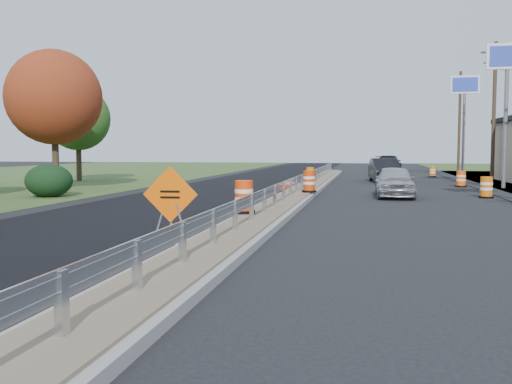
% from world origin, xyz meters
% --- Properties ---
extents(ground, '(140.00, 140.00, 0.00)m').
position_xyz_m(ground, '(0.00, 0.00, 0.00)').
color(ground, black).
rests_on(ground, ground).
extents(milled_overlay, '(7.20, 120.00, 0.01)m').
position_xyz_m(milled_overlay, '(-4.40, 10.00, 0.01)').
color(milled_overlay, black).
rests_on(milled_overlay, ground).
extents(median, '(1.60, 55.00, 0.23)m').
position_xyz_m(median, '(0.00, 8.00, 0.11)').
color(median, gray).
rests_on(median, ground).
extents(guardrail, '(0.10, 46.15, 0.72)m').
position_xyz_m(guardrail, '(0.00, 9.00, 0.73)').
color(guardrail, silver).
rests_on(guardrail, median).
extents(pylon_sign_mid, '(2.20, 0.30, 7.90)m').
position_xyz_m(pylon_sign_mid, '(10.50, 16.00, 6.48)').
color(pylon_sign_mid, slate).
rests_on(pylon_sign_mid, ground).
extents(pylon_sign_north, '(2.20, 0.30, 7.90)m').
position_xyz_m(pylon_sign_north, '(10.50, 30.00, 6.48)').
color(pylon_sign_north, slate).
rests_on(pylon_sign_north, ground).
extents(utility_pole_nmid, '(1.90, 0.26, 9.40)m').
position_xyz_m(utility_pole_nmid, '(11.50, 24.00, 4.93)').
color(utility_pole_nmid, '#473523').
rests_on(utility_pole_nmid, ground).
extents(utility_pole_north, '(1.90, 0.26, 9.40)m').
position_xyz_m(utility_pole_north, '(11.50, 39.00, 4.93)').
color(utility_pole_north, '#473523').
rests_on(utility_pole_north, ground).
extents(hedge_north, '(2.09, 2.09, 1.52)m').
position_xyz_m(hedge_north, '(-11.00, 6.00, 0.76)').
color(hedge_north, black).
rests_on(hedge_north, ground).
extents(tree_near_red, '(4.95, 4.95, 7.35)m').
position_xyz_m(tree_near_red, '(-13.00, 10.00, 4.86)').
color(tree_near_red, '#473523').
rests_on(tree_near_red, ground).
extents(tree_near_back, '(4.29, 4.29, 6.37)m').
position_xyz_m(tree_near_back, '(-16.00, 18.00, 4.21)').
color(tree_near_back, '#473523').
rests_on(tree_near_back, ground).
extents(caution_sign, '(1.31, 0.54, 1.80)m').
position_xyz_m(caution_sign, '(-1.32, -4.91, 0.46)').
color(caution_sign, white).
rests_on(caution_sign, ground).
extents(barrel_median_near, '(0.68, 0.68, 1.00)m').
position_xyz_m(barrel_median_near, '(-0.55, -0.48, 0.71)').
color(barrel_median_near, black).
rests_on(barrel_median_near, median).
extents(barrel_median_mid, '(0.66, 0.66, 0.97)m').
position_xyz_m(barrel_median_mid, '(0.55, 8.30, 0.70)').
color(barrel_median_mid, black).
rests_on(barrel_median_mid, median).
extents(barrel_median_far, '(0.59, 0.59, 0.86)m').
position_xyz_m(barrel_median_far, '(-0.22, 16.40, 0.64)').
color(barrel_median_far, black).
rests_on(barrel_median_far, median).
extents(barrel_shoulder_near, '(0.65, 0.65, 0.95)m').
position_xyz_m(barrel_shoulder_near, '(8.35, 9.45, 0.46)').
color(barrel_shoulder_near, black).
rests_on(barrel_shoulder_near, ground).
extents(barrel_shoulder_mid, '(0.63, 0.63, 0.93)m').
position_xyz_m(barrel_shoulder_mid, '(8.42, 16.98, 0.45)').
color(barrel_shoulder_mid, black).
rests_on(barrel_shoulder_mid, ground).
extents(barrel_shoulder_far, '(0.56, 0.56, 0.82)m').
position_xyz_m(barrel_shoulder_far, '(8.07, 28.52, 0.39)').
color(barrel_shoulder_far, black).
rests_on(barrel_shoulder_far, ground).
extents(car_silver, '(1.76, 4.23, 1.43)m').
position_xyz_m(car_silver, '(4.35, 9.15, 0.72)').
color(car_silver, '#BBBBC0').
rests_on(car_silver, ground).
extents(car_dark_mid, '(2.21, 4.90, 1.56)m').
position_xyz_m(car_dark_mid, '(4.23, 21.08, 0.78)').
color(car_dark_mid, black).
rests_on(car_dark_mid, ground).
extents(car_dark_far, '(2.77, 5.63, 1.57)m').
position_xyz_m(car_dark_far, '(5.02, 37.47, 0.79)').
color(car_dark_far, black).
rests_on(car_dark_far, ground).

